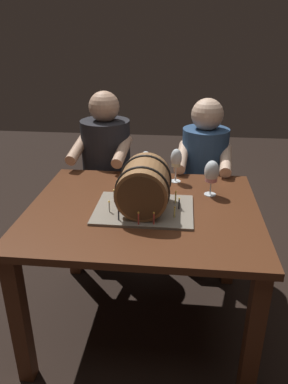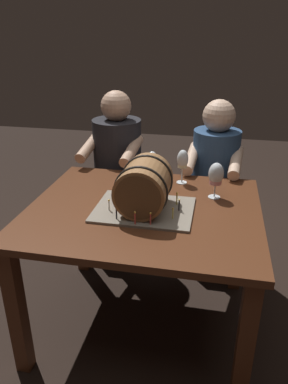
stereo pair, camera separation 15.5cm
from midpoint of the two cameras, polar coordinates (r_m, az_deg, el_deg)
The scene contains 8 objects.
ground_plane at distance 2.27m, azimuth -2.17°, elevation -19.19°, with size 8.00×8.00×0.00m, color black.
dining_table at distance 1.90m, azimuth -2.46°, elevation -5.48°, with size 1.15×0.97×0.73m.
barrel_cake at distance 1.77m, azimuth -2.50°, elevation 0.55°, with size 0.48×0.36×0.26m.
wine_glass_white at distance 2.11m, azimuth 2.88°, elevation 4.96°, with size 0.06×0.06×0.20m.
wine_glass_amber at distance 2.12m, azimuth -1.81°, elevation 4.71°, with size 0.06×0.06×0.18m.
wine_glass_rose at distance 1.96m, azimuth 8.15°, elevation 2.87°, with size 0.08×0.08×0.19m.
person_seated_left at distance 2.62m, azimuth -7.33°, elevation 1.15°, with size 0.39×0.48×1.18m.
person_seated_right at distance 2.57m, azimuth 7.20°, elevation -0.06°, with size 0.37×0.47×1.15m.
Camera 1 is at (0.18, -1.65, 1.56)m, focal length 34.72 mm.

